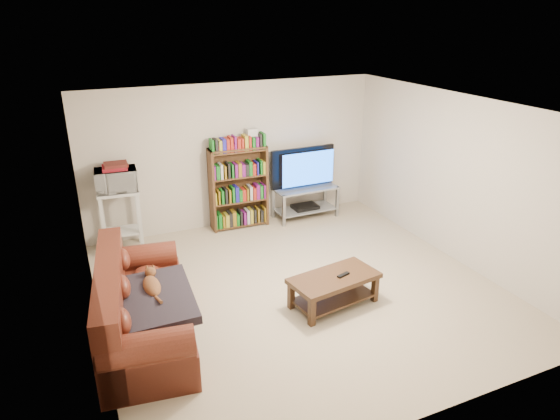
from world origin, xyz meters
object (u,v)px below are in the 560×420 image
sofa (137,313)px  tv_stand (305,197)px  coffee_table (334,285)px  bookshelf (239,187)px

sofa → tv_stand: size_ratio=2.02×
coffee_table → bookshelf: size_ratio=0.85×
coffee_table → bookshelf: bearing=86.2°
bookshelf → sofa: bearing=-128.5°
bookshelf → tv_stand: bearing=-2.7°
sofa → bookshelf: size_ratio=1.64×
sofa → bookshelf: (2.10, 2.51, 0.39)m
sofa → coffee_table: 2.36m
sofa → tv_stand: bearing=44.1°
coffee_table → tv_stand: 2.89m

